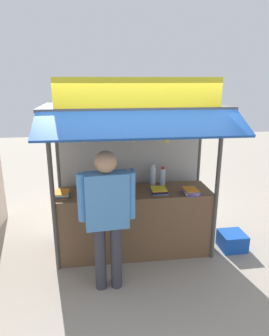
{
  "coord_description": "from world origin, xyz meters",
  "views": [
    {
      "loc": [
        -0.52,
        -4.02,
        2.53
      ],
      "look_at": [
        0.0,
        0.0,
        1.33
      ],
      "focal_mm": 31.81,
      "sensor_mm": 36.0,
      "label": 1
    }
  ],
  "objects_px": {
    "magazine_stack_mid_right": "(61,194)",
    "banana_bunch_rightmost": "(85,137)",
    "banana_bunch_leftmost": "(166,136)",
    "vendor_person": "(107,210)",
    "water_bottle_mid_left": "(163,176)",
    "magazine_stack_far_right": "(191,191)",
    "water_bottle_back_right": "(153,175)",
    "banana_bunch_inner_left": "(134,137)",
    "water_bottle_center": "(132,178)",
    "magazine_stack_right": "(101,195)",
    "water_bottle_rear_center": "(124,182)",
    "water_bottle_front_right": "(109,179)",
    "magazine_stack_left": "(159,190)",
    "plastic_crate": "(232,241)"
  },
  "relations": [
    {
      "from": "magazine_stack_mid_right",
      "to": "banana_bunch_rightmost",
      "type": "relative_size",
      "value": 0.97
    },
    {
      "from": "water_bottle_mid_left",
      "to": "water_bottle_front_right",
      "type": "bearing_deg",
      "value": -176.55
    },
    {
      "from": "magazine_stack_far_right",
      "to": "magazine_stack_left",
      "type": "relative_size",
      "value": 0.97
    },
    {
      "from": "banana_bunch_leftmost",
      "to": "vendor_person",
      "type": "relative_size",
      "value": 0.17
    },
    {
      "from": "water_bottle_front_right",
      "to": "water_bottle_rear_center",
      "type": "height_order",
      "value": "water_bottle_front_right"
    },
    {
      "from": "magazine_stack_mid_right",
      "to": "banana_bunch_leftmost",
      "type": "xyz_separation_m",
      "value": [
        1.38,
        -0.35,
        0.84
      ]
    },
    {
      "from": "water_bottle_mid_left",
      "to": "vendor_person",
      "type": "xyz_separation_m",
      "value": [
        -0.9,
        -1.02,
        -0.04
      ]
    },
    {
      "from": "water_bottle_mid_left",
      "to": "magazine_stack_far_right",
      "type": "height_order",
      "value": "water_bottle_mid_left"
    },
    {
      "from": "magazine_stack_right",
      "to": "plastic_crate",
      "type": "relative_size",
      "value": 0.7
    },
    {
      "from": "water_bottle_front_right",
      "to": "banana_bunch_inner_left",
      "type": "bearing_deg",
      "value": -63.83
    },
    {
      "from": "water_bottle_center",
      "to": "banana_bunch_inner_left",
      "type": "height_order",
      "value": "banana_bunch_inner_left"
    },
    {
      "from": "magazine_stack_right",
      "to": "banana_bunch_inner_left",
      "type": "relative_size",
      "value": 0.9
    },
    {
      "from": "water_bottle_front_right",
      "to": "water_bottle_mid_left",
      "type": "height_order",
      "value": "water_bottle_front_right"
    },
    {
      "from": "water_bottle_front_right",
      "to": "banana_bunch_leftmost",
      "type": "bearing_deg",
      "value": -40.76
    },
    {
      "from": "water_bottle_back_right",
      "to": "water_bottle_rear_center",
      "type": "distance_m",
      "value": 0.48
    },
    {
      "from": "water_bottle_front_right",
      "to": "vendor_person",
      "type": "xyz_separation_m",
      "value": [
        -0.08,
        -0.97,
        -0.05
      ]
    },
    {
      "from": "magazine_stack_right",
      "to": "magazine_stack_mid_right",
      "type": "bearing_deg",
      "value": 172.3
    },
    {
      "from": "magazine_stack_far_right",
      "to": "magazine_stack_mid_right",
      "type": "distance_m",
      "value": 1.82
    },
    {
      "from": "magazine_stack_right",
      "to": "magazine_stack_far_right",
      "type": "bearing_deg",
      "value": -2.25
    },
    {
      "from": "water_bottle_rear_center",
      "to": "vendor_person",
      "type": "height_order",
      "value": "vendor_person"
    },
    {
      "from": "water_bottle_mid_left",
      "to": "vendor_person",
      "type": "distance_m",
      "value": 1.36
    },
    {
      "from": "magazine_stack_mid_right",
      "to": "plastic_crate",
      "type": "bearing_deg",
      "value": -1.39
    },
    {
      "from": "water_bottle_front_right",
      "to": "banana_bunch_rightmost",
      "type": "bearing_deg",
      "value": -116.99
    },
    {
      "from": "banana_bunch_inner_left",
      "to": "vendor_person",
      "type": "relative_size",
      "value": 0.16
    },
    {
      "from": "water_bottle_rear_center",
      "to": "magazine_stack_far_right",
      "type": "height_order",
      "value": "water_bottle_rear_center"
    },
    {
      "from": "water_bottle_mid_left",
      "to": "banana_bunch_rightmost",
      "type": "relative_size",
      "value": 1.01
    },
    {
      "from": "water_bottle_front_right",
      "to": "magazine_stack_left",
      "type": "bearing_deg",
      "value": -20.99
    },
    {
      "from": "magazine_stack_mid_right",
      "to": "banana_bunch_rightmost",
      "type": "height_order",
      "value": "banana_bunch_rightmost"
    },
    {
      "from": "water_bottle_center",
      "to": "magazine_stack_right",
      "type": "bearing_deg",
      "value": -143.74
    },
    {
      "from": "magazine_stack_right",
      "to": "vendor_person",
      "type": "relative_size",
      "value": 0.15
    },
    {
      "from": "water_bottle_rear_center",
      "to": "magazine_stack_right",
      "type": "height_order",
      "value": "water_bottle_rear_center"
    },
    {
      "from": "plastic_crate",
      "to": "water_bottle_center",
      "type": "bearing_deg",
      "value": 167.77
    },
    {
      "from": "magazine_stack_right",
      "to": "banana_bunch_inner_left",
      "type": "xyz_separation_m",
      "value": [
        0.42,
        -0.27,
        0.86
      ]
    },
    {
      "from": "banana_bunch_rightmost",
      "to": "water_bottle_center",
      "type": "bearing_deg",
      "value": 43.64
    },
    {
      "from": "water_bottle_center",
      "to": "banana_bunch_rightmost",
      "type": "height_order",
      "value": "banana_bunch_rightmost"
    },
    {
      "from": "magazine_stack_right",
      "to": "banana_bunch_inner_left",
      "type": "bearing_deg",
      "value": -32.87
    },
    {
      "from": "water_bottle_mid_left",
      "to": "magazine_stack_far_right",
      "type": "relative_size",
      "value": 1.1
    },
    {
      "from": "water_bottle_center",
      "to": "magazine_stack_right",
      "type": "height_order",
      "value": "water_bottle_center"
    },
    {
      "from": "magazine_stack_mid_right",
      "to": "banana_bunch_rightmost",
      "type": "bearing_deg",
      "value": -42.83
    },
    {
      "from": "banana_bunch_leftmost",
      "to": "plastic_crate",
      "type": "bearing_deg",
      "value": 13.61
    },
    {
      "from": "water_bottle_mid_left",
      "to": "plastic_crate",
      "type": "height_order",
      "value": "water_bottle_mid_left"
    },
    {
      "from": "water_bottle_back_right",
      "to": "banana_bunch_inner_left",
      "type": "height_order",
      "value": "banana_bunch_inner_left"
    },
    {
      "from": "water_bottle_back_right",
      "to": "banana_bunch_rightmost",
      "type": "xyz_separation_m",
      "value": [
        -0.98,
        -0.68,
        0.74
      ]
    },
    {
      "from": "water_bottle_rear_center",
      "to": "banana_bunch_leftmost",
      "type": "xyz_separation_m",
      "value": [
        0.48,
        -0.54,
        0.77
      ]
    },
    {
      "from": "banana_bunch_leftmost",
      "to": "water_bottle_front_right",
      "type": "bearing_deg",
      "value": 139.24
    },
    {
      "from": "banana_bunch_inner_left",
      "to": "vendor_person",
      "type": "bearing_deg",
      "value": -135.21
    },
    {
      "from": "water_bottle_back_right",
      "to": "water_bottle_rear_center",
      "type": "bearing_deg",
      "value": -162.47
    },
    {
      "from": "water_bottle_back_right",
      "to": "water_bottle_center",
      "type": "relative_size",
      "value": 1.1
    },
    {
      "from": "water_bottle_center",
      "to": "magazine_stack_far_right",
      "type": "height_order",
      "value": "water_bottle_center"
    },
    {
      "from": "magazine_stack_right",
      "to": "water_bottle_rear_center",
      "type": "bearing_deg",
      "value": 37.63
    }
  ]
}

